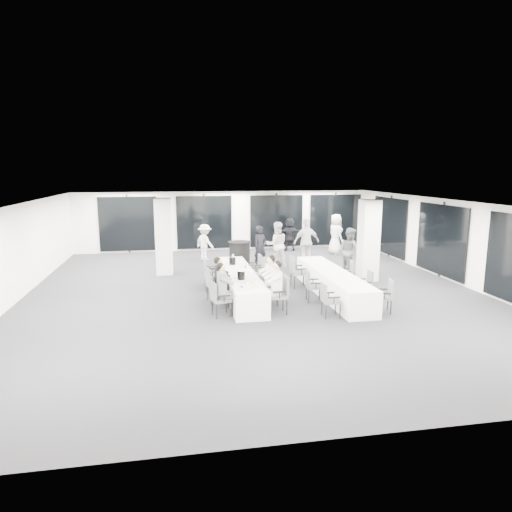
{
  "coord_description": "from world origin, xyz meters",
  "views": [
    {
      "loc": [
        -2.39,
        -13.65,
        3.8
      ],
      "look_at": [
        0.03,
        -0.2,
        1.21
      ],
      "focal_mm": 32.0,
      "sensor_mm": 36.0,
      "label": 1
    }
  ],
  "objects_px": {
    "chair_side_left_near": "(328,298)",
    "standing_guest_a": "(260,245)",
    "chair_main_left_near": "(218,297)",
    "standing_guest_d": "(306,239)",
    "chair_side_left_mid": "(312,284)",
    "standing_guest_e": "(336,232)",
    "banquet_table_main": "(240,284)",
    "chair_side_right_near": "(386,294)",
    "banquet_table_side": "(333,283)",
    "cocktail_table": "(240,257)",
    "chair_main_right_far": "(256,266)",
    "standing_guest_b": "(277,242)",
    "chair_main_left_fourth": "(210,273)",
    "chair_main_right_second": "(274,288)",
    "ice_bucket_near": "(241,275)",
    "standing_guest_c": "(205,240)",
    "standing_guest_f": "(290,232)",
    "chair_side_left_far": "(297,270)",
    "ice_bucket_far": "(232,261)",
    "chair_main_right_mid": "(268,280)",
    "chair_main_right_fourth": "(262,271)",
    "chair_main_left_far": "(209,270)",
    "chair_side_right_mid": "(366,283)",
    "chair_main_right_near": "(280,292)",
    "chair_main_left_mid": "(213,283)",
    "chair_side_right_far": "(348,272)",
    "standing_guest_h": "(350,248)"
  },
  "relations": [
    {
      "from": "ice_bucket_near",
      "to": "ice_bucket_far",
      "type": "bearing_deg",
      "value": 89.55
    },
    {
      "from": "chair_main_left_mid",
      "to": "standing_guest_f",
      "type": "height_order",
      "value": "standing_guest_f"
    },
    {
      "from": "chair_main_right_second",
      "to": "standing_guest_h",
      "type": "bearing_deg",
      "value": -37.55
    },
    {
      "from": "chair_main_right_near",
      "to": "chair_side_right_mid",
      "type": "height_order",
      "value": "chair_main_right_near"
    },
    {
      "from": "cocktail_table",
      "to": "chair_main_right_fourth",
      "type": "bearing_deg",
      "value": -80.01
    },
    {
      "from": "chair_main_left_mid",
      "to": "chair_main_right_near",
      "type": "xyz_separation_m",
      "value": [
        1.67,
        -1.44,
        0.02
      ]
    },
    {
      "from": "ice_bucket_near",
      "to": "standing_guest_c",
      "type": "bearing_deg",
      "value": 94.64
    },
    {
      "from": "chair_main_right_second",
      "to": "chair_side_right_far",
      "type": "bearing_deg",
      "value": -51.91
    },
    {
      "from": "banquet_table_main",
      "to": "chair_side_right_near",
      "type": "height_order",
      "value": "chair_side_right_near"
    },
    {
      "from": "chair_side_left_near",
      "to": "chair_side_right_near",
      "type": "height_order",
      "value": "chair_side_right_near"
    },
    {
      "from": "chair_main_right_mid",
      "to": "chair_main_right_fourth",
      "type": "relative_size",
      "value": 0.94
    },
    {
      "from": "chair_side_left_near",
      "to": "chair_side_right_far",
      "type": "relative_size",
      "value": 1.03
    },
    {
      "from": "chair_side_left_near",
      "to": "standing_guest_a",
      "type": "height_order",
      "value": "standing_guest_a"
    },
    {
      "from": "chair_side_right_mid",
      "to": "standing_guest_e",
      "type": "distance_m",
      "value": 7.48
    },
    {
      "from": "chair_side_right_mid",
      "to": "standing_guest_c",
      "type": "xyz_separation_m",
      "value": [
        -4.3,
        6.94,
        0.37
      ]
    },
    {
      "from": "cocktail_table",
      "to": "chair_main_left_near",
      "type": "xyz_separation_m",
      "value": [
        -1.27,
        -4.87,
        -0.08
      ]
    },
    {
      "from": "chair_main_right_far",
      "to": "banquet_table_main",
      "type": "bearing_deg",
      "value": 152.02
    },
    {
      "from": "chair_main_left_fourth",
      "to": "chair_main_right_mid",
      "type": "distance_m",
      "value": 1.97
    },
    {
      "from": "chair_main_right_far",
      "to": "standing_guest_b",
      "type": "relative_size",
      "value": 0.46
    },
    {
      "from": "chair_main_left_far",
      "to": "chair_main_right_mid",
      "type": "xyz_separation_m",
      "value": [
        1.66,
        -1.84,
        0.04
      ]
    },
    {
      "from": "chair_side_left_mid",
      "to": "standing_guest_e",
      "type": "relative_size",
      "value": 0.45
    },
    {
      "from": "chair_side_right_mid",
      "to": "standing_guest_c",
      "type": "distance_m",
      "value": 8.17
    },
    {
      "from": "chair_side_right_mid",
      "to": "banquet_table_main",
      "type": "bearing_deg",
      "value": 78.09
    },
    {
      "from": "standing_guest_a",
      "to": "standing_guest_d",
      "type": "distance_m",
      "value": 2.06
    },
    {
      "from": "chair_side_left_mid",
      "to": "standing_guest_f",
      "type": "relative_size",
      "value": 0.52
    },
    {
      "from": "chair_main_left_fourth",
      "to": "ice_bucket_near",
      "type": "bearing_deg",
      "value": 28.89
    },
    {
      "from": "standing_guest_b",
      "to": "standing_guest_e",
      "type": "xyz_separation_m",
      "value": [
        3.29,
        2.34,
        0.01
      ]
    },
    {
      "from": "chair_main_left_mid",
      "to": "chair_side_left_far",
      "type": "distance_m",
      "value": 3.03
    },
    {
      "from": "chair_main_left_fourth",
      "to": "chair_side_left_far",
      "type": "height_order",
      "value": "chair_main_left_fourth"
    },
    {
      "from": "ice_bucket_far",
      "to": "chair_main_left_far",
      "type": "bearing_deg",
      "value": 149.89
    },
    {
      "from": "chair_main_left_far",
      "to": "standing_guest_a",
      "type": "distance_m",
      "value": 3.07
    },
    {
      "from": "standing_guest_h",
      "to": "standing_guest_d",
      "type": "bearing_deg",
      "value": 15.69
    },
    {
      "from": "banquet_table_side",
      "to": "chair_main_left_far",
      "type": "bearing_deg",
      "value": 151.29
    },
    {
      "from": "chair_main_left_fourth",
      "to": "standing_guest_f",
      "type": "relative_size",
      "value": 0.57
    },
    {
      "from": "chair_main_left_near",
      "to": "standing_guest_d",
      "type": "relative_size",
      "value": 0.44
    },
    {
      "from": "chair_side_right_mid",
      "to": "standing_guest_h",
      "type": "height_order",
      "value": "standing_guest_h"
    },
    {
      "from": "chair_main_right_far",
      "to": "standing_guest_b",
      "type": "xyz_separation_m",
      "value": [
        1.21,
        2.17,
        0.49
      ]
    },
    {
      "from": "chair_main_right_second",
      "to": "ice_bucket_near",
      "type": "xyz_separation_m",
      "value": [
        -0.92,
        0.14,
        0.37
      ]
    },
    {
      "from": "chair_main_right_second",
      "to": "standing_guest_a",
      "type": "height_order",
      "value": "standing_guest_a"
    },
    {
      "from": "cocktail_table",
      "to": "chair_side_left_mid",
      "type": "bearing_deg",
      "value": -68.61
    },
    {
      "from": "banquet_table_side",
      "to": "cocktail_table",
      "type": "relative_size",
      "value": 4.15
    },
    {
      "from": "chair_main_left_near",
      "to": "chair_side_right_mid",
      "type": "height_order",
      "value": "chair_main_left_near"
    },
    {
      "from": "chair_main_left_far",
      "to": "chair_side_right_near",
      "type": "height_order",
      "value": "chair_side_right_near"
    },
    {
      "from": "chair_main_left_near",
      "to": "chair_main_left_fourth",
      "type": "bearing_deg",
      "value": 167.97
    },
    {
      "from": "cocktail_table",
      "to": "chair_main_left_fourth",
      "type": "distance_m",
      "value": 2.58
    },
    {
      "from": "banquet_table_side",
      "to": "chair_main_right_far",
      "type": "relative_size",
      "value": 5.35
    },
    {
      "from": "chair_main_left_near",
      "to": "chair_main_right_fourth",
      "type": "relative_size",
      "value": 0.94
    },
    {
      "from": "chair_main_right_mid",
      "to": "standing_guest_c",
      "type": "distance_m",
      "value": 6.38
    },
    {
      "from": "standing_guest_d",
      "to": "ice_bucket_near",
      "type": "relative_size",
      "value": 8.54
    },
    {
      "from": "standing_guest_f",
      "to": "chair_main_right_mid",
      "type": "bearing_deg",
      "value": 71.37
    }
  ]
}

